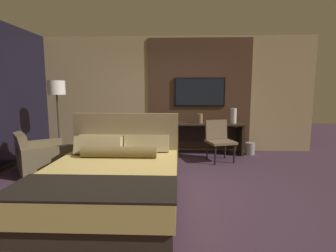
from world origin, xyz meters
TOP-DOWN VIEW (x-y plane):
  - ground_plane at (0.00, 0.00)m, footprint 16.00×16.00m
  - wall_back_tv_panel at (0.12, 2.59)m, footprint 7.20×0.09m
  - bed at (-0.58, -0.53)m, footprint 1.79×2.23m
  - desk at (0.84, 2.29)m, footprint 2.00×0.57m
  - tv at (0.84, 2.52)m, footprint 1.23×0.04m
  - desk_chair at (1.19, 1.64)m, footprint 0.67×0.66m
  - armchair_by_window at (-2.21, 0.72)m, footprint 1.21×1.22m
  - floor_lamp at (-2.14, 1.30)m, footprint 0.34×0.34m
  - vase_tall at (1.62, 2.25)m, footprint 0.15×0.15m
  - vase_short at (0.83, 2.24)m, footprint 0.14×0.14m
  - book at (1.34, 2.23)m, footprint 0.26×0.22m
  - waste_bin at (2.02, 2.19)m, footprint 0.22×0.22m

SIDE VIEW (x-z plane):
  - ground_plane at x=0.00m, z-range 0.00..0.00m
  - waste_bin at x=2.02m, z-range 0.00..0.28m
  - armchair_by_window at x=-2.21m, z-range -0.13..0.63m
  - bed at x=-0.58m, z-range -0.26..0.87m
  - desk_chair at x=1.19m, z-range 0.08..0.94m
  - desk at x=0.84m, z-range 0.14..0.88m
  - book at x=1.34m, z-range 0.74..0.77m
  - vase_short at x=0.83m, z-range 0.74..0.96m
  - vase_tall at x=1.62m, z-range 0.74..1.09m
  - wall_back_tv_panel at x=0.12m, z-range 0.00..2.80m
  - floor_lamp at x=-2.14m, z-range 0.58..2.28m
  - tv at x=0.84m, z-range 1.12..1.81m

